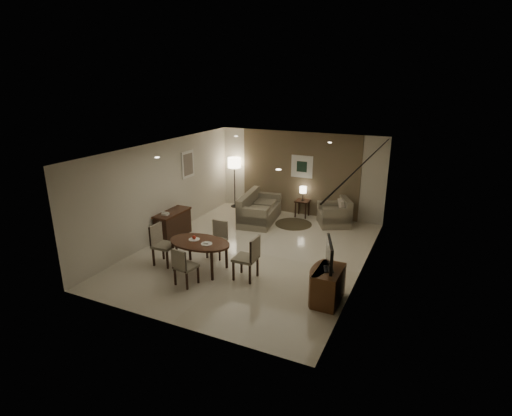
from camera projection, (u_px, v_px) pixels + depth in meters
The scene contains 31 objects.
room_shell at pixel (259, 198), 10.27m from camera, with size 5.50×7.00×2.70m.
taupe_accent at pixel (299, 174), 12.92m from camera, with size 3.96×0.03×2.70m, color brown.
curtain_wall at pixel (361, 219), 8.85m from camera, with size 0.08×6.70×2.58m, color beige, non-canonical shape.
curtain_rod at pixel (366, 160), 8.44m from camera, with size 0.03×0.03×6.80m, color black.
art_back_frame at pixel (302, 167), 12.78m from camera, with size 0.72×0.03×0.72m, color silver.
art_back_canvas at pixel (302, 167), 12.77m from camera, with size 0.34×0.01×0.34m, color #192D21.
art_left_frame at pixel (188, 164), 11.90m from camera, with size 0.03×0.60×0.80m, color silver.
art_left_canvas at pixel (188, 164), 11.89m from camera, with size 0.01×0.46×0.64m, color gray.
downlight_nl at pixel (157, 157), 8.52m from camera, with size 0.10×0.10×0.01m, color white.
downlight_nr at pixel (278, 170), 7.39m from camera, with size 0.10×0.10×0.01m, color white.
downlight_fl at pixel (236, 136), 11.62m from camera, with size 0.10×0.10×0.01m, color white.
downlight_fr at pixel (330, 143), 10.49m from camera, with size 0.10×0.10×0.01m, color white.
console_desk at pixel (173, 224), 11.23m from camera, with size 0.48×1.20×0.75m, color #402114, non-canonical shape.
telephone at pixel (165, 213), 10.84m from camera, with size 0.20×0.14×0.09m, color white, non-canonical shape.
tv_cabinet at pixel (328, 286), 7.97m from camera, with size 0.48×0.90×0.70m, color brown, non-canonical shape.
flat_tv at pixel (329, 255), 7.77m from camera, with size 0.06×0.88×0.60m, color black, non-canonical shape.
dining_table at pixel (200, 256), 9.31m from camera, with size 1.50×0.94×0.70m, color #402114, non-canonical shape.
chair_near at pixel (186, 266), 8.61m from camera, with size 0.42×0.42×0.88m, color #766B5B, non-canonical shape.
chair_far at pixel (216, 240), 9.97m from camera, with size 0.43×0.43×0.90m, color #766B5B, non-canonical shape.
chair_left at pixel (165, 245), 9.55m from camera, with size 0.48×0.48×0.99m, color #766B5B, non-canonical shape.
chair_right at pixel (245, 258), 8.85m from camera, with size 0.49×0.49×1.01m, color #766B5B, non-canonical shape.
plate_a at pixel (194, 239), 9.31m from camera, with size 0.26×0.26×0.02m, color white.
plate_b at pixel (207, 244), 9.07m from camera, with size 0.26×0.26×0.02m, color white.
fruit_apple at pixel (194, 237), 9.30m from camera, with size 0.09×0.09×0.09m, color #B02214.
napkin at pixel (207, 243), 9.06m from camera, with size 0.12×0.08×0.03m, color white.
round_rug at pixel (293, 224), 12.33m from camera, with size 1.13×1.13×0.01m, color #453927.
sofa at pixel (260, 208), 12.47m from camera, with size 0.94×1.88×0.88m, color #766B5B, non-canonical shape.
armchair at pixel (334, 212), 12.15m from camera, with size 0.94×0.88×0.83m, color #766B5B, non-canonical shape.
side_table at pixel (302, 208), 12.95m from camera, with size 0.43×0.43×0.55m, color black, non-canonical shape.
table_lamp at pixel (303, 193), 12.80m from camera, with size 0.22×0.22×0.50m, color #FFEAC1, non-canonical shape.
floor_lamp at pixel (235, 183), 13.76m from camera, with size 0.44×0.44×1.74m, color #FFE5B7, non-canonical shape.
Camera 1 is at (4.10, -8.54, 4.30)m, focal length 28.00 mm.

